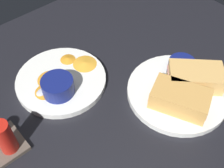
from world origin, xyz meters
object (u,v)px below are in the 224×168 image
object	(u,v)px
condiment_caddy	(0,140)
sandwich_half_near	(180,99)
spoon_by_dark_ramekin	(172,86)
sandwich_half_far	(195,77)
plate_sandwich_main	(177,91)
ramekin_light_gravy	(58,86)
ramekin_dark_sauce	(181,67)
spoon_by_gravy_ramekin	(46,89)
plate_chips_companion	(61,80)

from	to	relation	value
condiment_caddy	sandwich_half_near	bearing A→B (deg)	-116.22
sandwich_half_near	spoon_by_dark_ramekin	distance (cm)	5.87
sandwich_half_far	condiment_caddy	size ratio (longest dim) A/B	1.53
sandwich_half_near	spoon_by_dark_ramekin	size ratio (longest dim) A/B	1.53
plate_sandwich_main	sandwich_half_far	bearing A→B (deg)	-106.93
spoon_by_dark_ramekin	ramekin_light_gravy	xyz separation A→B (cm)	(17.23, 21.91, 1.84)
sandwich_half_far	ramekin_dark_sauce	distance (cm)	4.54
spoon_by_dark_ramekin	spoon_by_gravy_ramekin	bearing A→B (deg)	50.20
plate_chips_companion	condiment_caddy	world-z (taller)	condiment_caddy
sandwich_half_near	spoon_by_gravy_ramekin	distance (cm)	32.28
sandwich_half_far	spoon_by_gravy_ramekin	world-z (taller)	sandwich_half_far
ramekin_light_gravy	spoon_by_gravy_ramekin	bearing A→B (deg)	36.36
spoon_by_dark_ramekin	sandwich_half_far	bearing A→B (deg)	-118.81
plate_sandwich_main	spoon_by_dark_ramekin	size ratio (longest dim) A/B	2.55
sandwich_half_far	plate_sandwich_main	bearing A→B (deg)	73.07
spoon_by_gravy_ramekin	plate_sandwich_main	bearing A→B (deg)	-131.12
plate_sandwich_main	condiment_caddy	distance (cm)	42.26
plate_sandwich_main	sandwich_half_near	world-z (taller)	sandwich_half_near
sandwich_half_near	plate_chips_companion	size ratio (longest dim) A/B	0.65
spoon_by_gravy_ramekin	sandwich_half_near	bearing A→B (deg)	-139.57
sandwich_half_near	ramekin_dark_sauce	distance (cm)	10.36
spoon_by_gravy_ramekin	ramekin_light_gravy	bearing A→B (deg)	-143.64
sandwich_half_far	condiment_caddy	bearing A→B (deg)	70.16
plate_sandwich_main	ramekin_dark_sauce	distance (cm)	6.43
ramekin_light_gravy	sandwich_half_far	bearing A→B (deg)	-126.58
plate_sandwich_main	sandwich_half_near	size ratio (longest dim) A/B	1.67
spoon_by_dark_ramekin	ramekin_light_gravy	world-z (taller)	ramekin_light_gravy
ramekin_dark_sauce	spoon_by_dark_ramekin	xyz separation A→B (cm)	(-1.76, 5.17, -1.93)
sandwich_half_near	ramekin_light_gravy	xyz separation A→B (cm)	(21.88, 18.95, -0.19)
sandwich_half_far	spoon_by_dark_ramekin	bearing A→B (deg)	61.19
sandwich_half_far	plate_chips_companion	xyz separation A→B (cm)	(23.48, 24.08, -3.20)
plate_sandwich_main	condiment_caddy	bearing A→B (deg)	69.83
ramekin_dark_sauce	spoon_by_dark_ramekin	world-z (taller)	ramekin_dark_sauce
spoon_by_dark_ramekin	plate_chips_companion	xyz separation A→B (cm)	(20.70, 19.02, -1.16)
ramekin_dark_sauce	spoon_by_gravy_ramekin	distance (cm)	34.28
condiment_caddy	spoon_by_gravy_ramekin	bearing A→B (deg)	-66.13
ramekin_dark_sauce	plate_chips_companion	size ratio (longest dim) A/B	0.29
sandwich_half_near	ramekin_dark_sauce	xyz separation A→B (cm)	(6.40, -8.14, -0.11)
spoon_by_gravy_ramekin	condiment_caddy	bearing A→B (deg)	113.87
sandwich_half_near	spoon_by_gravy_ramekin	xyz separation A→B (cm)	(24.52, 20.90, -2.04)
sandwich_half_near	ramekin_dark_sauce	size ratio (longest dim) A/B	2.20
plate_sandwich_main	spoon_by_gravy_ramekin	size ratio (longest dim) A/B	2.51
spoon_by_dark_ramekin	condiment_caddy	size ratio (longest dim) A/B	1.03
ramekin_light_gravy	condiment_caddy	distance (cm)	17.65
sandwich_half_far	ramekin_dark_sauce	xyz separation A→B (cm)	(4.54, -0.12, -0.11)
sandwich_half_near	spoon_by_dark_ramekin	bearing A→B (deg)	-32.57
ramekin_dark_sauce	ramekin_light_gravy	size ratio (longest dim) A/B	0.87
plate_chips_companion	ramekin_dark_sauce	bearing A→B (deg)	-128.05
spoon_by_gravy_ramekin	condiment_caddy	xyz separation A→B (cm)	(-6.73, 15.22, 1.44)
spoon_by_dark_ramekin	plate_chips_companion	world-z (taller)	spoon_by_dark_ramekin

